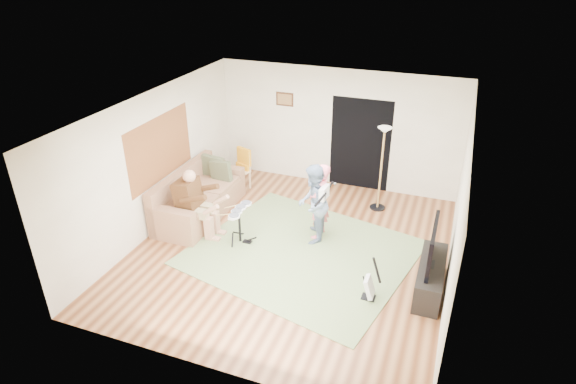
# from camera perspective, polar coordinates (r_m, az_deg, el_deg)

# --- Properties ---
(floor) EXTENTS (6.00, 6.00, 0.00)m
(floor) POSITION_cam_1_polar(r_m,az_deg,el_deg) (8.95, 0.38, -6.84)
(floor) COLOR brown
(floor) RESTS_ON ground
(walls) EXTENTS (5.50, 6.00, 2.70)m
(walls) POSITION_cam_1_polar(r_m,az_deg,el_deg) (8.27, 0.41, 0.93)
(walls) COLOR silver
(walls) RESTS_ON floor
(ceiling) EXTENTS (6.00, 6.00, 0.00)m
(ceiling) POSITION_cam_1_polar(r_m,az_deg,el_deg) (7.77, 0.45, 9.89)
(ceiling) COLOR white
(ceiling) RESTS_ON walls
(window_blinds) EXTENTS (0.00, 2.05, 2.05)m
(window_blinds) POSITION_cam_1_polar(r_m,az_deg,el_deg) (9.55, -14.89, 5.01)
(window_blinds) COLOR #9C5930
(window_blinds) RESTS_ON walls
(doorway) EXTENTS (2.10, 0.00, 2.10)m
(doorway) POSITION_cam_1_polar(r_m,az_deg,el_deg) (10.90, 8.55, 5.60)
(doorway) COLOR black
(doorway) RESTS_ON walls
(picture_frame) EXTENTS (0.42, 0.03, 0.32)m
(picture_frame) POSITION_cam_1_polar(r_m,az_deg,el_deg) (11.10, -0.39, 10.94)
(picture_frame) COLOR #3F2314
(picture_frame) RESTS_ON walls
(area_rug) EXTENTS (4.33, 4.00, 0.02)m
(area_rug) POSITION_cam_1_polar(r_m,az_deg,el_deg) (8.87, 1.64, -7.16)
(area_rug) COLOR #687F4D
(area_rug) RESTS_ON floor
(sofa) EXTENTS (0.96, 2.34, 0.95)m
(sofa) POSITION_cam_1_polar(r_m,az_deg,el_deg) (10.11, -10.84, -0.98)
(sofa) COLOR #9A6B4D
(sofa) RESTS_ON floor
(drummer) EXTENTS (0.87, 0.48, 1.33)m
(drummer) POSITION_cam_1_polar(r_m,az_deg,el_deg) (9.33, -10.66, -2.09)
(drummer) COLOR #4F2E16
(drummer) RESTS_ON sofa
(drum_kit) EXTENTS (0.40, 0.71, 0.73)m
(drum_kit) POSITION_cam_1_polar(r_m,az_deg,el_deg) (9.05, -5.75, -4.15)
(drum_kit) COLOR black
(drum_kit) RESTS_ON floor
(singer) EXTENTS (0.38, 0.56, 1.50)m
(singer) POSITION_cam_1_polar(r_m,az_deg,el_deg) (8.99, 3.74, -1.14)
(singer) COLOR #FF6E84
(singer) RESTS_ON floor
(microphone) EXTENTS (0.06, 0.06, 0.24)m
(microphone) POSITION_cam_1_polar(r_m,az_deg,el_deg) (8.77, 5.06, 0.78)
(microphone) COLOR black
(microphone) RESTS_ON singer
(guitarist) EXTENTS (0.72, 0.84, 1.53)m
(guitarist) POSITION_cam_1_polar(r_m,az_deg,el_deg) (8.86, 3.01, -1.45)
(guitarist) COLOR #7186A5
(guitarist) RESTS_ON floor
(guitar_held) EXTENTS (0.16, 0.61, 0.26)m
(guitar_held) POSITION_cam_1_polar(r_m,az_deg,el_deg) (8.69, 4.31, -0.07)
(guitar_held) COLOR white
(guitar_held) RESTS_ON guitarist
(guitar_spare) EXTENTS (0.29, 0.26, 0.80)m
(guitar_spare) POSITION_cam_1_polar(r_m,az_deg,el_deg) (7.81, 9.68, -11.05)
(guitar_spare) COLOR black
(guitar_spare) RESTS_ON floor
(torchiere_lamp) EXTENTS (0.33, 0.33, 1.82)m
(torchiere_lamp) POSITION_cam_1_polar(r_m,az_deg,el_deg) (9.94, 11.13, 4.42)
(torchiere_lamp) COLOR black
(torchiere_lamp) RESTS_ON floor
(dining_chair) EXTENTS (0.52, 0.54, 0.95)m
(dining_chair) POSITION_cam_1_polar(r_m,az_deg,el_deg) (11.05, -5.73, 2.06)
(dining_chair) COLOR beige
(dining_chair) RESTS_ON floor
(tv_cabinet) EXTENTS (0.40, 1.40, 0.50)m
(tv_cabinet) POSITION_cam_1_polar(r_m,az_deg,el_deg) (8.20, 16.53, -9.63)
(tv_cabinet) COLOR black
(tv_cabinet) RESTS_ON floor
(television) EXTENTS (0.06, 1.08, 0.69)m
(television) POSITION_cam_1_polar(r_m,az_deg,el_deg) (7.86, 16.74, -6.06)
(television) COLOR black
(television) RESTS_ON tv_cabinet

